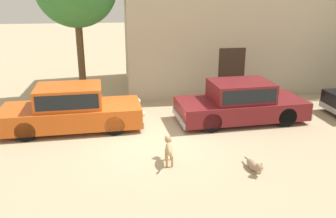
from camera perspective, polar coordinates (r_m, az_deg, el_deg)
ground_plane at (r=10.93m, az=-2.93°, el=-4.94°), size 80.00×80.00×0.00m
parked_sedan_nearest at (r=11.94m, az=-15.19°, el=0.15°), size 4.63×1.94×1.45m
parked_sedan_second at (r=12.50m, az=11.49°, el=1.15°), size 4.59×2.09×1.40m
apartment_block at (r=17.69m, az=13.77°, el=15.59°), size 12.04×5.13×7.17m
stray_dog_spotted at (r=9.43m, az=0.14°, el=-6.23°), size 0.25×1.04×0.65m
stray_dog_tan at (r=9.34m, az=13.59°, el=-8.79°), size 0.25×0.98×0.36m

